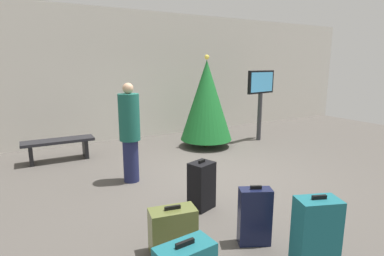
% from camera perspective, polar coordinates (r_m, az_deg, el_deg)
% --- Properties ---
extents(ground_plane, '(16.00, 16.00, 0.00)m').
position_cam_1_polar(ground_plane, '(5.88, 3.52, -8.88)').
color(ground_plane, '#514C47').
extents(back_wall, '(16.00, 0.20, 3.54)m').
position_cam_1_polar(back_wall, '(8.88, -9.56, 9.65)').
color(back_wall, beige).
rests_on(back_wall, ground_plane).
extents(holiday_tree, '(1.31, 1.31, 2.32)m').
position_cam_1_polar(holiday_tree, '(7.68, 2.74, 5.21)').
color(holiday_tree, '#4C3319').
rests_on(holiday_tree, ground_plane).
extents(flight_info_kiosk, '(1.02, 0.28, 1.93)m').
position_cam_1_polar(flight_info_kiosk, '(8.54, 12.79, 6.82)').
color(flight_info_kiosk, '#333338').
rests_on(flight_info_kiosk, ground_plane).
extents(waiting_bench, '(1.47, 0.44, 0.48)m').
position_cam_1_polar(waiting_bench, '(7.24, -23.80, -2.93)').
color(waiting_bench, black).
rests_on(waiting_bench, ground_plane).
extents(traveller_0, '(0.39, 0.39, 1.77)m').
position_cam_1_polar(traveller_0, '(5.44, -11.63, -0.55)').
color(traveller_0, '#1E234C').
rests_on(traveller_0, ground_plane).
extents(suitcase_0, '(0.56, 0.35, 0.55)m').
position_cam_1_polar(suitcase_0, '(3.59, -3.62, -18.65)').
color(suitcase_0, '#59602D').
rests_on(suitcase_0, ground_plane).
extents(suitcase_1, '(0.41, 0.32, 0.72)m').
position_cam_1_polar(suitcase_1, '(3.74, 11.70, -15.97)').
color(suitcase_1, '#141938').
rests_on(suitcase_1, ground_plane).
extents(suitcase_3, '(0.41, 0.37, 0.74)m').
position_cam_1_polar(suitcase_3, '(4.49, 1.82, -10.75)').
color(suitcase_3, black).
rests_on(suitcase_3, ground_plane).
extents(suitcase_4, '(0.49, 0.39, 0.83)m').
position_cam_1_polar(suitcase_4, '(3.45, 22.24, -18.22)').
color(suitcase_4, '#19606B').
rests_on(suitcase_4, ground_plane).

